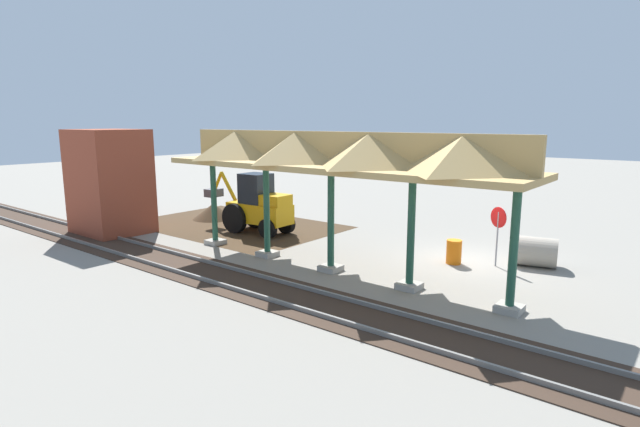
{
  "coord_description": "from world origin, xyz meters",
  "views": [
    {
      "loc": [
        -7.0,
        17.87,
        5.25
      ],
      "look_at": [
        5.19,
        2.51,
        1.6
      ],
      "focal_mm": 28.0,
      "sensor_mm": 36.0,
      "label": 1
    }
  ],
  "objects_px": {
    "backhoe": "(257,206)",
    "concrete_pipe": "(535,252)",
    "brick_utility_building": "(110,182)",
    "traffic_barrel": "(454,252)",
    "stop_sign": "(498,224)"
  },
  "relations": [
    {
      "from": "backhoe",
      "to": "concrete_pipe",
      "type": "relative_size",
      "value": 3.05
    },
    {
      "from": "brick_utility_building",
      "to": "traffic_barrel",
      "type": "xyz_separation_m",
      "value": [
        -15.02,
        -5.06,
        -1.98
      ]
    },
    {
      "from": "backhoe",
      "to": "traffic_barrel",
      "type": "bearing_deg",
      "value": -175.23
    },
    {
      "from": "stop_sign",
      "to": "brick_utility_building",
      "type": "xyz_separation_m",
      "value": [
        16.36,
        5.71,
        0.85
      ]
    },
    {
      "from": "stop_sign",
      "to": "brick_utility_building",
      "type": "bearing_deg",
      "value": 19.24
    },
    {
      "from": "stop_sign",
      "to": "concrete_pipe",
      "type": "distance_m",
      "value": 1.78
    },
    {
      "from": "concrete_pipe",
      "to": "brick_utility_building",
      "type": "bearing_deg",
      "value": 20.69
    },
    {
      "from": "brick_utility_building",
      "to": "traffic_barrel",
      "type": "relative_size",
      "value": 5.41
    },
    {
      "from": "concrete_pipe",
      "to": "traffic_barrel",
      "type": "xyz_separation_m",
      "value": [
        2.47,
        1.55,
        -0.09
      ]
    },
    {
      "from": "stop_sign",
      "to": "backhoe",
      "type": "bearing_deg",
      "value": 7.58
    },
    {
      "from": "stop_sign",
      "to": "traffic_barrel",
      "type": "distance_m",
      "value": 1.87
    },
    {
      "from": "brick_utility_building",
      "to": "traffic_barrel",
      "type": "distance_m",
      "value": 15.97
    },
    {
      "from": "backhoe",
      "to": "traffic_barrel",
      "type": "xyz_separation_m",
      "value": [
        -9.54,
        -0.8,
        -0.82
      ]
    },
    {
      "from": "concrete_pipe",
      "to": "brick_utility_building",
      "type": "height_order",
      "value": "brick_utility_building"
    },
    {
      "from": "stop_sign",
      "to": "traffic_barrel",
      "type": "relative_size",
      "value": 2.45
    }
  ]
}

